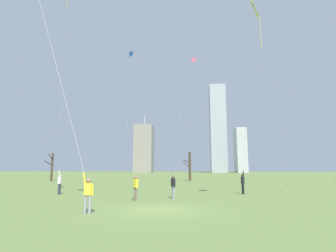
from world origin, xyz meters
The scene contains 15 objects.
ground_plane centered at (0.00, 0.00, 0.00)m, with size 400.00×400.00×0.00m, color olive.
kite_flyer_foreground_left_yellow centered at (5.90, 7.27, 3.61)m, with size 0.62×8.32×12.59m.
kite_flyer_foreground_right_purple centered at (-4.34, -1.04, 4.18)m, with size 6.58×2.97×16.85m.
kite_flyer_midfield_left_orange centered at (-8.20, 5.65, 3.94)m, with size 3.75×8.92×14.40m.
bystander_far_off_by_trees centered at (0.44, 5.08, 0.90)m, with size 0.33×0.46×1.62m.
bystander_strolling_midfield centered at (-1.91, 3.65, 0.90)m, with size 0.37×0.41×1.62m.
distant_kite_drifting_right_red centered at (-11.79, 18.71, 22.12)m, with size 6.30×1.31×27.19m.
distant_kite_low_near_trees_blue centered at (-7.93, 27.26, 19.43)m, with size 0.44×2.89×21.50m.
distant_kite_drifting_left_pink centered at (2.11, 30.25, 19.21)m, with size 5.10×5.41×21.44m.
distant_kite_high_overhead_white centered at (15.03, 16.76, 20.73)m, with size 2.20×4.28×23.30m.
bare_tree_rightmost centered at (-21.74, 30.11, 2.52)m, with size 1.25×1.72×4.71m.
bare_tree_leftmost centered at (1.49, 33.45, 2.56)m, with size 1.52×1.59×4.96m.
skyline_mid_tower_left centered at (27.55, 127.59, 11.42)m, with size 5.14×11.00×22.84m.
skyline_tall_tower centered at (-23.25, 129.45, 12.74)m, with size 9.62×11.69×30.44m.
skyline_wide_slab centered at (17.44, 138.38, 24.75)m, with size 8.81×10.00×49.51m.
Camera 1 is at (1.66, -13.93, 2.05)m, focal length 28.68 mm.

